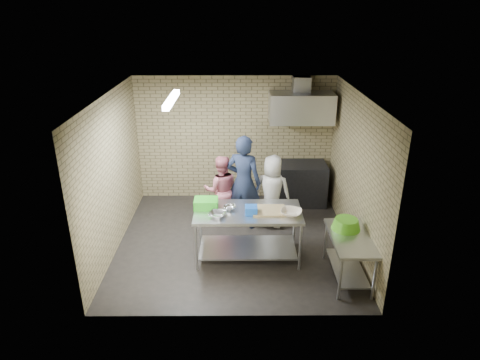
# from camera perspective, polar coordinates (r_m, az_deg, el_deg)

# --- Properties ---
(floor) EXTENTS (4.20, 4.20, 0.00)m
(floor) POSITION_cam_1_polar(r_m,az_deg,el_deg) (7.91, -0.72, -8.27)
(floor) COLOR black
(floor) RESTS_ON ground
(ceiling) EXTENTS (4.20, 4.20, 0.00)m
(ceiling) POSITION_cam_1_polar(r_m,az_deg,el_deg) (6.91, -0.84, 11.26)
(ceiling) COLOR black
(ceiling) RESTS_ON ground
(back_wall) EXTENTS (4.20, 0.06, 2.70)m
(back_wall) POSITION_cam_1_polar(r_m,az_deg,el_deg) (9.18, -0.69, 5.54)
(back_wall) COLOR #988B5F
(back_wall) RESTS_ON ground
(front_wall) EXTENTS (4.20, 0.06, 2.70)m
(front_wall) POSITION_cam_1_polar(r_m,az_deg,el_deg) (5.50, -0.92, -7.04)
(front_wall) COLOR #988B5F
(front_wall) RESTS_ON ground
(left_wall) EXTENTS (0.06, 4.00, 2.70)m
(left_wall) POSITION_cam_1_polar(r_m,az_deg,el_deg) (7.61, -16.79, 0.76)
(left_wall) COLOR #988B5F
(left_wall) RESTS_ON ground
(right_wall) EXTENTS (0.06, 4.00, 2.70)m
(right_wall) POSITION_cam_1_polar(r_m,az_deg,el_deg) (7.58, 15.31, 0.83)
(right_wall) COLOR #988B5F
(right_wall) RESTS_ON ground
(prep_table) EXTENTS (1.78, 0.89, 0.89)m
(prep_table) POSITION_cam_1_polar(r_m,az_deg,el_deg) (7.26, 1.04, -7.28)
(prep_table) COLOR silver
(prep_table) RESTS_ON floor
(side_counter) EXTENTS (0.60, 1.20, 0.75)m
(side_counter) POSITION_cam_1_polar(r_m,az_deg,el_deg) (7.00, 14.34, -10.02)
(side_counter) COLOR silver
(side_counter) RESTS_ON floor
(stove) EXTENTS (1.20, 0.70, 0.90)m
(stove) POSITION_cam_1_polar(r_m,az_deg,el_deg) (9.26, 7.71, -0.47)
(stove) COLOR black
(stove) RESTS_ON floor
(range_hood) EXTENTS (1.30, 0.60, 0.60)m
(range_hood) POSITION_cam_1_polar(r_m,az_deg,el_deg) (8.79, 8.24, 9.58)
(range_hood) COLOR silver
(range_hood) RESTS_ON back_wall
(hood_duct) EXTENTS (0.35, 0.30, 0.30)m
(hood_duct) POSITION_cam_1_polar(r_m,az_deg,el_deg) (8.85, 8.27, 12.64)
(hood_duct) COLOR #A5A8AD
(hood_duct) RESTS_ON back_wall
(wall_shelf) EXTENTS (0.80, 0.20, 0.04)m
(wall_shelf) POSITION_cam_1_polar(r_m,az_deg,el_deg) (9.06, 9.90, 8.70)
(wall_shelf) COLOR #3F2B19
(wall_shelf) RESTS_ON back_wall
(fluorescent_fixture) EXTENTS (0.10, 1.25, 0.08)m
(fluorescent_fixture) POSITION_cam_1_polar(r_m,az_deg,el_deg) (7.00, -9.19, 10.63)
(fluorescent_fixture) COLOR white
(fluorescent_fixture) RESTS_ON ceiling
(green_crate) EXTENTS (0.40, 0.30, 0.16)m
(green_crate) POSITION_cam_1_polar(r_m,az_deg,el_deg) (7.14, -4.59, -3.15)
(green_crate) COLOR green
(green_crate) RESTS_ON prep_table
(blue_tub) EXTENTS (0.20, 0.20, 0.13)m
(blue_tub) POSITION_cam_1_polar(r_m,az_deg,el_deg) (6.93, 1.51, -4.06)
(blue_tub) COLOR blue
(blue_tub) RESTS_ON prep_table
(cutting_board) EXTENTS (0.54, 0.42, 0.03)m
(cutting_board) POSITION_cam_1_polar(r_m,az_deg,el_deg) (7.04, 3.93, -4.10)
(cutting_board) COLOR tan
(cutting_board) RESTS_ON prep_table
(mixing_bowl_a) EXTENTS (0.34, 0.34, 0.07)m
(mixing_bowl_a) POSITION_cam_1_polar(r_m,az_deg,el_deg) (6.86, -3.08, -4.67)
(mixing_bowl_a) COLOR silver
(mixing_bowl_a) RESTS_ON prep_table
(mixing_bowl_b) EXTENTS (0.26, 0.26, 0.07)m
(mixing_bowl_b) POSITION_cam_1_polar(r_m,az_deg,el_deg) (7.07, -1.37, -3.74)
(mixing_bowl_b) COLOR #B2B5BA
(mixing_bowl_b) RESTS_ON prep_table
(ceramic_bowl) EXTENTS (0.42, 0.42, 0.08)m
(ceramic_bowl) POSITION_cam_1_polar(r_m,az_deg,el_deg) (6.94, 6.90, -4.37)
(ceramic_bowl) COLOR beige
(ceramic_bowl) RESTS_ON prep_table
(green_basin) EXTENTS (0.46, 0.46, 0.17)m
(green_basin) POSITION_cam_1_polar(r_m,az_deg,el_deg) (6.97, 14.07, -5.73)
(green_basin) COLOR #59C626
(green_basin) RESTS_ON side_counter
(bottle_green) EXTENTS (0.06, 0.06, 0.15)m
(bottle_green) POSITION_cam_1_polar(r_m,az_deg,el_deg) (9.07, 10.89, 9.26)
(bottle_green) COLOR green
(bottle_green) RESTS_ON wall_shelf
(man_navy) EXTENTS (0.78, 0.65, 1.85)m
(man_navy) POSITION_cam_1_polar(r_m,az_deg,el_deg) (8.04, 0.50, -0.30)
(man_navy) COLOR #131A31
(man_navy) RESTS_ON floor
(woman_pink) EXTENTS (0.72, 0.58, 1.40)m
(woman_pink) POSITION_cam_1_polar(r_m,az_deg,el_deg) (8.28, -2.57, -1.33)
(woman_pink) COLOR #D26F7F
(woman_pink) RESTS_ON floor
(woman_white) EXTENTS (0.81, 0.64, 1.45)m
(woman_white) POSITION_cam_1_polar(r_m,az_deg,el_deg) (8.15, 4.34, -1.57)
(woman_white) COLOR silver
(woman_white) RESTS_ON floor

